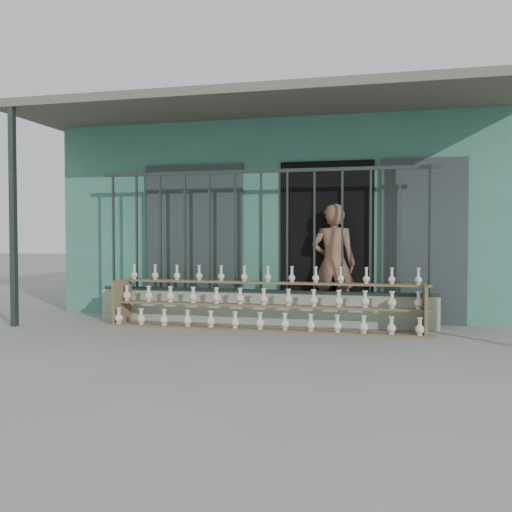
# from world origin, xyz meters

# --- Properties ---
(ground) EXTENTS (60.00, 60.00, 0.00)m
(ground) POSITION_xyz_m (0.00, 0.00, 0.00)
(ground) COLOR slate
(workshop_building) EXTENTS (7.40, 6.60, 3.21)m
(workshop_building) POSITION_xyz_m (0.00, 4.23, 1.62)
(workshop_building) COLOR #346F5C
(workshop_building) RESTS_ON ground
(parapet_wall) EXTENTS (5.00, 0.20, 0.45)m
(parapet_wall) POSITION_xyz_m (0.00, 1.30, 0.23)
(parapet_wall) COLOR gray
(parapet_wall) RESTS_ON ground
(security_fence) EXTENTS (5.00, 0.04, 1.80)m
(security_fence) POSITION_xyz_m (-0.00, 1.30, 1.35)
(security_fence) COLOR #283330
(security_fence) RESTS_ON parapet_wall
(shelf_rack) EXTENTS (4.50, 0.68, 0.85)m
(shelf_rack) POSITION_xyz_m (0.14, 0.88, 0.36)
(shelf_rack) COLOR brown
(shelf_rack) RESTS_ON ground
(elderly_woman) EXTENTS (0.64, 0.42, 1.75)m
(elderly_woman) POSITION_xyz_m (1.03, 1.57, 0.88)
(elderly_woman) COLOR brown
(elderly_woman) RESTS_ON ground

